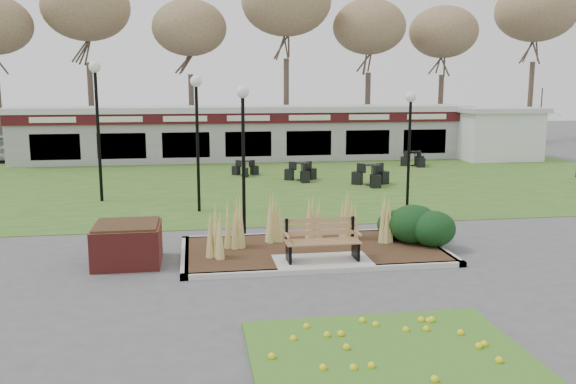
{
  "coord_description": "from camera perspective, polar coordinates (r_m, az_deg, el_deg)",
  "views": [
    {
      "loc": [
        -2.85,
        -12.97,
        4.1
      ],
      "look_at": [
        -0.5,
        2.0,
        1.4
      ],
      "focal_mm": 38.0,
      "sensor_mm": 36.0,
      "label": 1
    }
  ],
  "objects": [
    {
      "name": "service_hut",
      "position": [
        35.12,
        18.95,
        5.24
      ],
      "size": [
        4.4,
        3.4,
        2.83
      ],
      "color": "white",
      "rests_on": "ground"
    },
    {
      "name": "lamp_post_mid_left",
      "position": [
        19.55,
        -8.53,
        7.29
      ],
      "size": [
        0.36,
        0.36,
        4.35
      ],
      "color": "black",
      "rests_on": "ground"
    },
    {
      "name": "planting_bed",
      "position": [
        15.37,
        6.96,
        -4.02
      ],
      "size": [
        6.75,
        3.4,
        1.27
      ],
      "color": "#301E13",
      "rests_on": "ground"
    },
    {
      "name": "lamp_post_near_right",
      "position": [
        16.27,
        -4.23,
        6.05
      ],
      "size": [
        0.34,
        0.34,
        4.05
      ],
      "color": "black",
      "rests_on": "ground"
    },
    {
      "name": "tree_backdrop",
      "position": [
        41.29,
        -5.09,
        16.0
      ],
      "size": [
        47.24,
        5.24,
        10.36
      ],
      "color": "#47382B",
      "rests_on": "ground"
    },
    {
      "name": "bistro_set_d",
      "position": [
        31.25,
        11.77,
        2.85
      ],
      "size": [
        1.36,
        1.32,
        0.74
      ],
      "color": "black",
      "rests_on": "ground"
    },
    {
      "name": "lamp_post_mid_right",
      "position": [
        19.03,
        11.33,
        6.06
      ],
      "size": [
        0.32,
        0.32,
        3.87
      ],
      "color": "black",
      "rests_on": "ground"
    },
    {
      "name": "lawn",
      "position": [
        25.47,
        -2.36,
        0.87
      ],
      "size": [
        34.0,
        16.0,
        0.02
      ],
      "primitive_type": "cube",
      "color": "#35621F",
      "rests_on": "ground"
    },
    {
      "name": "brick_planter",
      "position": [
        14.52,
        -14.79,
        -4.68
      ],
      "size": [
        1.5,
        1.5,
        0.95
      ],
      "color": "maroon",
      "rests_on": "ground"
    },
    {
      "name": "car_black",
      "position": [
        35.37,
        -22.67,
        3.72
      ],
      "size": [
        4.09,
        2.76,
        1.28
      ],
      "primitive_type": "imported",
      "rotation": [
        0.0,
        0.0,
        1.17
      ],
      "color": "black",
      "rests_on": "ground"
    },
    {
      "name": "ground",
      "position": [
        13.9,
        3.36,
        -7.05
      ],
      "size": [
        100.0,
        100.0,
        0.0
      ],
      "primitive_type": "plane",
      "color": "#515154",
      "rests_on": "ground"
    },
    {
      "name": "patio_umbrella",
      "position": [
        36.33,
        22.49,
        5.63
      ],
      "size": [
        2.33,
        2.37,
        2.74
      ],
      "color": "black",
      "rests_on": "ground"
    },
    {
      "name": "park_bench",
      "position": [
        13.97,
        3.17,
        -4.45
      ],
      "size": [
        1.7,
        0.66,
        0.93
      ],
      "color": "#9D6E46",
      "rests_on": "ground"
    },
    {
      "name": "bistro_set_a",
      "position": [
        25.97,
        1.3,
        1.65
      ],
      "size": [
        1.44,
        1.29,
        0.77
      ],
      "color": "black",
      "rests_on": "ground"
    },
    {
      "name": "bistro_set_b",
      "position": [
        24.98,
        7.84,
        1.28
      ],
      "size": [
        1.59,
        1.42,
        0.85
      ],
      "color": "black",
      "rests_on": "ground"
    },
    {
      "name": "flower_bed",
      "position": [
        9.72,
        9.29,
        -14.51
      ],
      "size": [
        4.2,
        3.0,
        0.16
      ],
      "color": "#387120",
      "rests_on": "ground"
    },
    {
      "name": "food_pavilion",
      "position": [
        33.16,
        -3.96,
        5.55
      ],
      "size": [
        24.6,
        3.4,
        2.9
      ],
      "color": "gray",
      "rests_on": "ground"
    },
    {
      "name": "lamp_post_far_left",
      "position": [
        22.08,
        -17.48,
        8.21
      ],
      "size": [
        0.4,
        0.4,
        4.86
      ],
      "color": "black",
      "rests_on": "ground"
    },
    {
      "name": "bistro_set_c",
      "position": [
        27.46,
        -4.03,
        2.01
      ],
      "size": [
        1.23,
        1.12,
        0.66
      ],
      "color": "black",
      "rests_on": "ground"
    },
    {
      "name": "car_silver",
      "position": [
        35.43,
        -24.44,
        3.84
      ],
      "size": [
        4.79,
        2.45,
        1.56
      ],
      "primitive_type": "imported",
      "rotation": [
        0.0,
        0.0,
        1.43
      ],
      "color": "#A1A2A6",
      "rests_on": "ground"
    }
  ]
}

